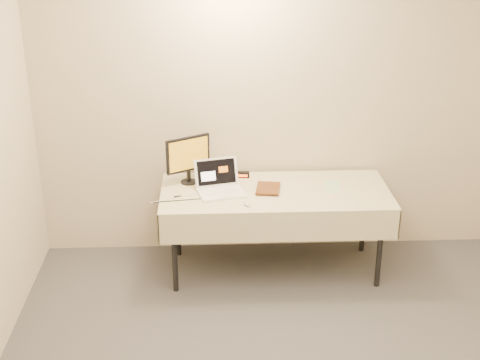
{
  "coord_description": "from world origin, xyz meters",
  "views": [
    {
      "loc": [
        -0.51,
        -2.89,
        2.95
      ],
      "look_at": [
        -0.29,
        1.99,
        0.86
      ],
      "focal_mm": 50.0,
      "sensor_mm": 36.0,
      "label": 1
    }
  ],
  "objects_px": {
    "table": "(275,197)",
    "laptop": "(219,184)",
    "monitor": "(188,156)",
    "book": "(257,175)"
  },
  "relations": [
    {
      "from": "table",
      "to": "monitor",
      "type": "xyz_separation_m",
      "value": [
        -0.71,
        0.2,
        0.3
      ]
    },
    {
      "from": "monitor",
      "to": "book",
      "type": "bearing_deg",
      "value": -46.23
    },
    {
      "from": "laptop",
      "to": "book",
      "type": "relative_size",
      "value": 1.68
    },
    {
      "from": "book",
      "to": "monitor",
      "type": "bearing_deg",
      "value": 171.98
    },
    {
      "from": "book",
      "to": "laptop",
      "type": "bearing_deg",
      "value": -168.1
    },
    {
      "from": "table",
      "to": "laptop",
      "type": "xyz_separation_m",
      "value": [
        -0.46,
        0.01,
        0.12
      ]
    },
    {
      "from": "table",
      "to": "laptop",
      "type": "distance_m",
      "value": 0.47
    },
    {
      "from": "laptop",
      "to": "monitor",
      "type": "height_order",
      "value": "monitor"
    },
    {
      "from": "laptop",
      "to": "book",
      "type": "distance_m",
      "value": 0.31
    },
    {
      "from": "table",
      "to": "monitor",
      "type": "height_order",
      "value": "monitor"
    }
  ]
}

